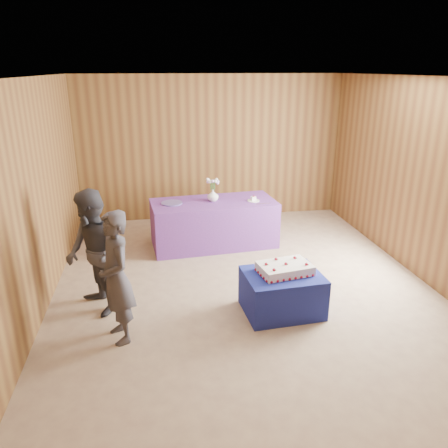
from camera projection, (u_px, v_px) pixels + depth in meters
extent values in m
plane|color=tan|center=(243.00, 285.00, 5.95)|extent=(6.00, 6.00, 0.00)
cube|color=brown|center=(212.00, 149.00, 8.28)|extent=(5.00, 0.04, 2.70)
cube|color=brown|center=(345.00, 315.00, 2.71)|extent=(5.00, 0.04, 2.70)
cube|color=brown|center=(35.00, 199.00, 5.11)|extent=(0.04, 6.00, 2.70)
cube|color=brown|center=(426.00, 182.00, 5.88)|extent=(0.04, 6.00, 2.70)
cube|color=white|center=(246.00, 77.00, 5.04)|extent=(5.00, 6.00, 0.04)
cube|color=navy|center=(282.00, 293.00, 5.24)|extent=(0.95, 0.76, 0.50)
cube|color=#6E3593|center=(214.00, 223.00, 7.20)|extent=(2.07, 1.07, 0.75)
cube|color=white|center=(285.00, 268.00, 5.17)|extent=(0.67, 0.50, 0.11)
sphere|color=maroon|center=(269.00, 283.00, 4.91)|extent=(0.03, 0.03, 0.03)
sphere|color=maroon|center=(316.00, 275.00, 5.10)|extent=(0.03, 0.03, 0.03)
sphere|color=maroon|center=(254.00, 268.00, 5.27)|extent=(0.03, 0.03, 0.03)
sphere|color=maroon|center=(299.00, 261.00, 5.46)|extent=(0.03, 0.03, 0.03)
sphere|color=maroon|center=(275.00, 268.00, 5.00)|extent=(0.04, 0.04, 0.04)
cone|color=#16601B|center=(277.00, 269.00, 5.01)|extent=(0.02, 0.03, 0.02)
sphere|color=maroon|center=(294.00, 258.00, 5.28)|extent=(0.04, 0.04, 0.04)
cone|color=#16601B|center=(296.00, 259.00, 5.28)|extent=(0.02, 0.03, 0.02)
sphere|color=maroon|center=(285.00, 263.00, 5.14)|extent=(0.04, 0.04, 0.04)
cone|color=#16601B|center=(287.00, 263.00, 5.15)|extent=(0.02, 0.03, 0.02)
imported|color=silver|center=(213.00, 195.00, 7.07)|extent=(0.24, 0.24, 0.19)
cylinder|color=#2B6127|center=(215.00, 185.00, 7.02)|extent=(0.01, 0.01, 0.14)
sphere|color=#C9AADC|center=(218.00, 181.00, 7.00)|extent=(0.05, 0.05, 0.05)
cylinder|color=#2B6127|center=(214.00, 185.00, 7.03)|extent=(0.01, 0.01, 0.14)
sphere|color=white|center=(217.00, 180.00, 7.04)|extent=(0.05, 0.05, 0.05)
cylinder|color=#2B6127|center=(213.00, 185.00, 7.04)|extent=(0.01, 0.01, 0.14)
sphere|color=#C9AADC|center=(214.00, 180.00, 7.07)|extent=(0.05, 0.05, 0.05)
cylinder|color=#2B6127|center=(212.00, 185.00, 7.04)|extent=(0.01, 0.01, 0.14)
sphere|color=white|center=(211.00, 180.00, 7.07)|extent=(0.05, 0.05, 0.05)
cylinder|color=#2B6127|center=(211.00, 185.00, 7.03)|extent=(0.01, 0.01, 0.14)
sphere|color=#C9AADC|center=(209.00, 180.00, 7.04)|extent=(0.05, 0.05, 0.05)
cylinder|color=#2B6127|center=(211.00, 185.00, 7.02)|extent=(0.01, 0.01, 0.14)
sphere|color=white|center=(207.00, 181.00, 7.00)|extent=(0.05, 0.05, 0.05)
cylinder|color=#2B6127|center=(211.00, 186.00, 7.00)|extent=(0.01, 0.01, 0.14)
sphere|color=#C9AADC|center=(208.00, 182.00, 6.95)|extent=(0.05, 0.05, 0.05)
cylinder|color=#2B6127|center=(212.00, 186.00, 6.99)|extent=(0.01, 0.01, 0.14)
sphere|color=white|center=(210.00, 182.00, 6.92)|extent=(0.05, 0.05, 0.05)
cylinder|color=#2B6127|center=(213.00, 186.00, 6.98)|extent=(0.01, 0.01, 0.14)
sphere|color=#C9AADC|center=(213.00, 182.00, 6.91)|extent=(0.05, 0.05, 0.05)
cylinder|color=#2B6127|center=(214.00, 186.00, 6.99)|extent=(0.01, 0.01, 0.14)
sphere|color=white|center=(216.00, 182.00, 6.92)|extent=(0.05, 0.05, 0.05)
cylinder|color=#2B6127|center=(215.00, 186.00, 7.00)|extent=(0.01, 0.01, 0.14)
sphere|color=#C9AADC|center=(218.00, 182.00, 6.96)|extent=(0.05, 0.05, 0.05)
cylinder|color=#54468D|center=(172.00, 203.00, 6.96)|extent=(0.39, 0.39, 0.02)
cylinder|color=silver|center=(253.00, 201.00, 7.10)|extent=(0.26, 0.26, 0.01)
cube|color=white|center=(253.00, 198.00, 7.09)|extent=(0.09, 0.08, 0.06)
sphere|color=maroon|center=(254.00, 196.00, 7.05)|extent=(0.03, 0.03, 0.03)
cube|color=silver|center=(263.00, 204.00, 6.96)|extent=(0.26, 0.04, 0.00)
imported|color=#37363F|center=(116.00, 278.00, 4.55)|extent=(0.51, 0.62, 1.46)
imported|color=#363741|center=(93.00, 253.00, 5.08)|extent=(0.84, 0.91, 1.51)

